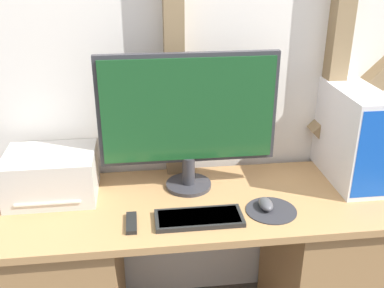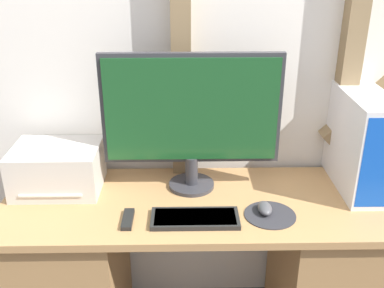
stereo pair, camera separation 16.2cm
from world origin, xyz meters
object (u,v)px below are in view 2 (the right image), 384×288
(monitor, at_px, (191,114))
(computer_tower, at_px, (359,140))
(mouse, at_px, (265,208))
(remote_control, at_px, (128,219))
(printer, at_px, (58,168))
(keyboard, at_px, (195,218))

(monitor, xyz_separation_m, computer_tower, (0.69, 0.01, -0.12))
(mouse, bearing_deg, remote_control, -175.04)
(computer_tower, distance_m, printer, 1.24)
(mouse, distance_m, computer_tower, 0.51)
(monitor, relative_size, computer_tower, 1.55)
(keyboard, height_order, mouse, mouse)
(monitor, xyz_separation_m, printer, (-0.55, -0.01, -0.23))
(keyboard, relative_size, printer, 0.93)
(printer, bearing_deg, remote_control, -39.15)
(monitor, relative_size, printer, 2.03)
(monitor, xyz_separation_m, mouse, (0.27, -0.22, -0.30))
(monitor, relative_size, keyboard, 2.18)
(keyboard, bearing_deg, mouse, 9.73)
(keyboard, height_order, remote_control, keyboard)
(monitor, bearing_deg, keyboard, -88.10)
(computer_tower, xyz_separation_m, remote_control, (-0.93, -0.27, -0.19))
(mouse, bearing_deg, keyboard, -170.27)
(keyboard, relative_size, remote_control, 2.54)
(monitor, height_order, computer_tower, monitor)
(monitor, distance_m, remote_control, 0.47)
(keyboard, bearing_deg, remote_control, 179.77)
(mouse, height_order, printer, printer)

